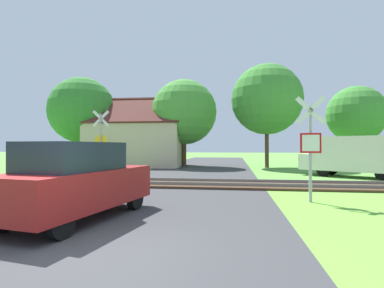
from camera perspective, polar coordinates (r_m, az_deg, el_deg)
name	(u,v)px	position (r m, az deg, el deg)	size (l,w,h in m)	color
ground_plane	(71,257)	(5.20, -22.01, -19.30)	(160.00, 160.00, 0.00)	#5B933D
road_asphalt	(121,223)	(6.94, -13.44, -14.47)	(7.36, 80.00, 0.01)	#38383A
rail_track	(178,184)	(13.23, -2.77, -7.53)	(60.00, 2.60, 0.22)	#422D1E
stop_sign_near	(310,143)	(9.67, 21.63, 0.12)	(0.88, 0.17, 3.20)	#9E9EA5
crossing_sign_far	(101,140)	(16.41, -17.00, 0.82)	(0.87, 0.19, 3.60)	#9E9EA5
house	(137,143)	(26.16, -10.36, 0.24)	(8.27, 5.82, 5.90)	#C6B293
tree_left	(82,110)	(27.70, -20.21, 6.03)	(5.66, 5.66, 7.64)	#513823
tree_right	(267,99)	(24.76, 14.05, 8.23)	(5.61, 5.61, 8.24)	#513823
tree_center	(184,112)	(25.22, -1.51, 6.07)	(5.44, 5.44, 7.29)	#513823
tree_far	(356,115)	(28.12, 28.78, 4.94)	(4.65, 4.65, 6.65)	#513823
mail_truck	(351,155)	(18.73, 28.07, -1.78)	(5.09, 4.28, 2.24)	silver
parked_car	(78,181)	(7.39, -20.93, -6.56)	(2.33, 4.23, 1.78)	maroon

